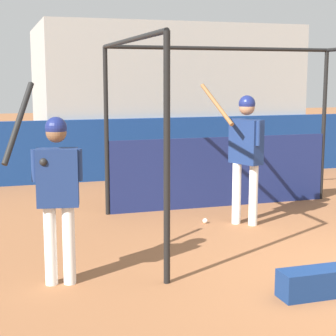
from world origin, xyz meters
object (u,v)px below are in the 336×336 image
at_px(player_waiting, 57,185).
at_px(player_batter, 245,146).
at_px(baseball, 205,221).
at_px(equipment_bag, 313,283).

bearing_deg(player_waiting, player_batter, -140.11).
height_order(player_waiting, baseball, player_waiting).
xyz_separation_m(player_batter, baseball, (-0.53, 0.22, -1.14)).
relative_size(player_batter, equipment_bag, 2.95).
xyz_separation_m(player_waiting, equipment_bag, (2.37, -1.10, -0.93)).
xyz_separation_m(equipment_bag, baseball, (-0.00, 2.96, -0.10)).
height_order(player_waiting, equipment_bag, player_waiting).
distance_m(player_waiting, baseball, 3.19).
bearing_deg(baseball, player_batter, -22.83).
height_order(player_batter, player_waiting, player_waiting).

